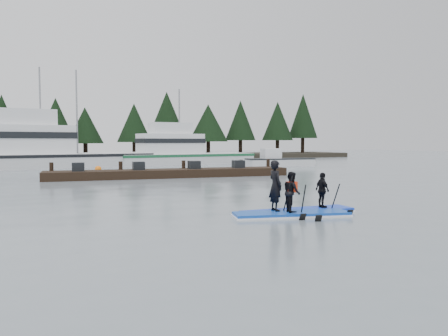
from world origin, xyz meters
name	(u,v)px	position (x,y,z in m)	size (l,w,h in m)	color
ground	(308,214)	(0.00, 0.00, 0.00)	(160.00, 160.00, 0.00)	slate
far_shore	(92,158)	(0.00, 42.00, 0.30)	(70.00, 8.00, 0.60)	#2D281E
treeline	(92,160)	(0.00, 42.00, 0.00)	(60.00, 4.00, 8.00)	black
fishing_boat_large	(45,160)	(-5.82, 28.75, 0.70)	(16.70, 5.93, 9.38)	silver
fishing_boat_medium	(182,159)	(6.53, 29.09, 0.57)	(13.58, 4.69, 8.10)	silver
skiff	(280,162)	(13.35, 22.23, 0.36)	(6.10, 1.83, 0.71)	silver
floating_dock	(171,173)	(0.67, 15.10, 0.25)	(15.05, 2.01, 0.50)	black
buoy_b	(98,171)	(-2.47, 22.91, 0.00)	(0.50, 0.50, 0.50)	orange
paddleboard_solo	(292,203)	(-0.64, -0.04, 0.39)	(3.58, 1.71, 1.81)	#1243AA
paddleboard_duo	(296,198)	(-0.24, 0.31, 0.49)	(3.70, 1.25, 2.17)	#1539C7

